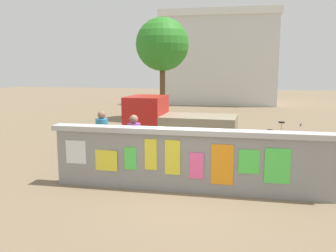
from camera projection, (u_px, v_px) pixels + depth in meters
The scene contains 9 objects.
ground at pixel (215, 131), 16.16m from camera, with size 60.00×60.00×0.00m, color #7A664C.
poster_wall at pixel (189, 159), 8.31m from camera, with size 6.54×0.42×1.45m.
auto_rickshaw_truck at pixel (175, 125), 12.15m from camera, with size 3.65×1.63×1.85m.
motorcycle at pixel (274, 155), 9.94m from camera, with size 1.89×0.60×0.87m.
bicycle_near at pixel (285, 139), 12.65m from camera, with size 1.69×0.49×0.95m.
person_walking at pixel (102, 133), 10.21m from camera, with size 0.48×0.48×1.62m.
person_bystander at pixel (134, 139), 9.41m from camera, with size 0.46×0.46×1.62m.
tree_roadside at pixel (162, 45), 19.37m from camera, with size 2.82×2.82×5.40m.
building_background at pixel (221, 58), 29.25m from camera, with size 8.68×7.27×6.87m.
Camera 1 is at (1.18, -8.01, 2.84)m, focal length 39.15 mm.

